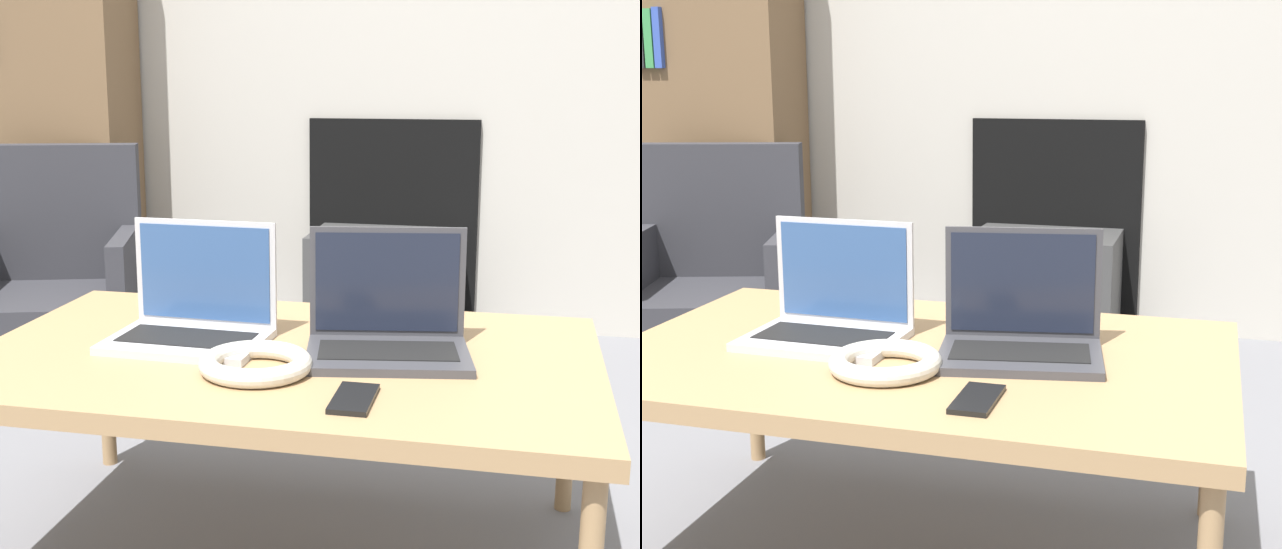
# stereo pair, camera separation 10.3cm
# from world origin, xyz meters

# --- Properties ---
(table) EXTENTS (1.18, 0.76, 0.44)m
(table) POSITION_xyz_m (0.00, 0.24, 0.40)
(table) COLOR #9E7A51
(table) RESTS_ON ground_plane
(laptop_left) EXTENTS (0.31, 0.23, 0.23)m
(laptop_left) POSITION_xyz_m (-0.20, 0.27, 0.49)
(laptop_left) COLOR #B2B2B7
(laptop_left) RESTS_ON table
(laptop_right) EXTENTS (0.34, 0.27, 0.23)m
(laptop_right) POSITION_xyz_m (0.19, 0.27, 0.49)
(laptop_right) COLOR #38383D
(laptop_right) RESTS_ON table
(headphones) EXTENTS (0.20, 0.20, 0.03)m
(headphones) POSITION_xyz_m (-0.02, 0.10, 0.45)
(headphones) COLOR beige
(headphones) RESTS_ON table
(phone) EXTENTS (0.06, 0.14, 0.01)m
(phone) POSITION_xyz_m (0.18, 0.00, 0.44)
(phone) COLOR black
(phone) RESTS_ON table
(tv) EXTENTS (0.53, 0.37, 0.40)m
(tv) POSITION_xyz_m (-0.05, 1.82, 0.20)
(tv) COLOR #383838
(tv) RESTS_ON ground_plane
(armchair) EXTENTS (0.74, 0.72, 0.71)m
(armchair) POSITION_xyz_m (-1.19, 1.48, 0.33)
(armchair) COLOR #2D2D33
(armchair) RESTS_ON ground_plane
(bookshelf) EXTENTS (0.77, 0.32, 1.79)m
(bookshelf) POSITION_xyz_m (-1.45, 1.86, 0.90)
(bookshelf) COLOR brown
(bookshelf) RESTS_ON ground_plane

